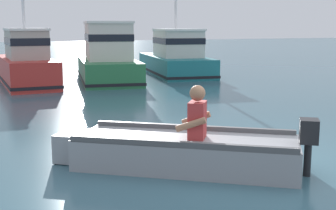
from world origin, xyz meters
TOP-DOWN VIEW (x-y plane):
  - ground_plane at (0.00, 0.00)m, footprint 120.00×120.00m
  - rowboat_with_person at (-1.33, 0.47)m, footprint 3.27×2.80m
  - moored_boat_red at (-1.99, 11.19)m, footprint 1.61×5.07m
  - moored_boat_green at (0.90, 11.07)m, footprint 2.97×5.51m
  - moored_boat_teal at (4.23, 12.18)m, footprint 3.10×5.94m

SIDE VIEW (x-z plane):
  - ground_plane at x=0.00m, z-range 0.00..0.00m
  - rowboat_with_person at x=-1.33m, z-range -0.34..0.85m
  - moored_boat_teal at x=4.23m, z-range -1.05..2.45m
  - moored_boat_red at x=-1.99m, z-range -1.41..2.87m
  - moored_boat_green at x=0.90m, z-range -0.29..1.89m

